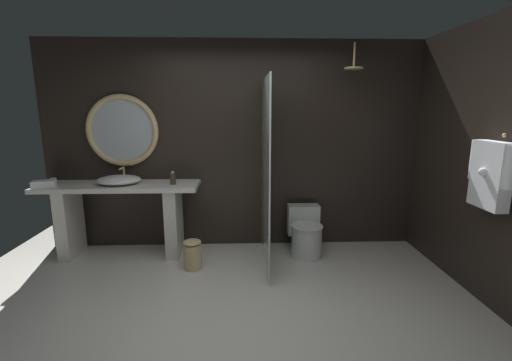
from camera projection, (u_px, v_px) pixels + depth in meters
The scene contains 14 objects.
ground_plane at pixel (235, 330), 2.84m from camera, with size 5.76×5.76×0.00m, color silver.
back_wall_panel at pixel (237, 146), 4.43m from camera, with size 4.80×0.10×2.60m, color black.
side_wall_right at pixel (474, 158), 3.41m from camera, with size 0.10×2.47×2.60m, color black.
vanity_counter at pixel (121, 210), 4.20m from camera, with size 1.88×0.55×0.89m.
vessel_sink at pixel (119, 180), 4.11m from camera, with size 0.51×0.42×0.18m.
tumbler_cup at pixel (53, 182), 4.04m from camera, with size 0.07×0.07×0.09m, color silver.
soap_dispenser at pixel (173, 179), 4.10m from camera, with size 0.07×0.07×0.16m.
round_wall_mirror at pixel (122, 131), 4.25m from camera, with size 0.88×0.07×0.88m.
shower_glass_panel at pixel (266, 174), 3.88m from camera, with size 0.02×1.16×2.10m, color silver.
rain_shower_head at pixel (354, 66), 3.93m from camera, with size 0.21×0.21×0.29m.
hanging_bathrobe at pixel (491, 172), 2.97m from camera, with size 0.20×0.52×0.65m.
toilet at pixel (305, 233), 4.28m from camera, with size 0.40×0.58×0.57m.
waste_bin at pixel (193, 254), 3.89m from camera, with size 0.20×0.20×0.34m.
folded_hand_towel at pixel (44, 184), 3.92m from camera, with size 0.24×0.14×0.08m, color white.
Camera 1 is at (0.08, -2.54, 1.78)m, focal length 24.34 mm.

